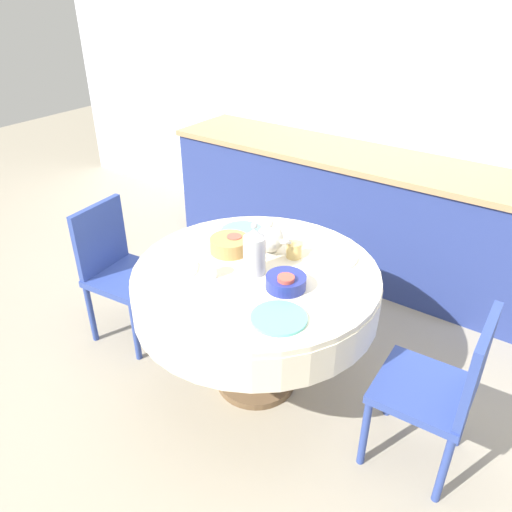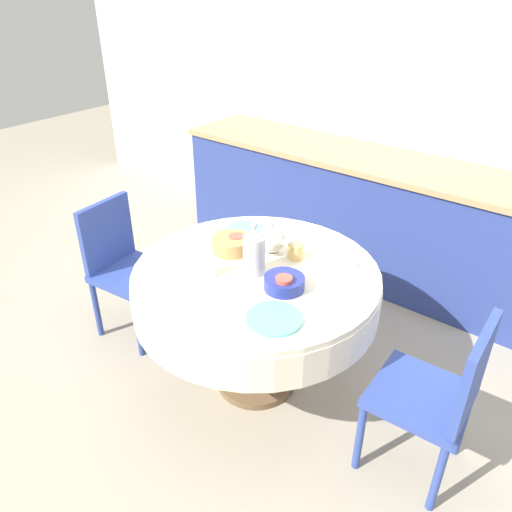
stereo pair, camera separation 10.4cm
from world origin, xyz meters
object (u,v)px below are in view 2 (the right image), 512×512
object	(u,v)px
coffee_carafe	(254,251)
teapot	(272,239)
chair_left	(439,393)
chair_right	(123,263)

from	to	relation	value
coffee_carafe	teapot	xyz separation A→B (m)	(-0.05, 0.20, -0.04)
chair_left	teapot	size ratio (longest dim) A/B	4.29
chair_left	teapot	xyz separation A→B (m)	(-0.99, 0.14, 0.35)
chair_right	chair_left	bearing A→B (deg)	88.21
coffee_carafe	teapot	distance (m)	0.21
chair_right	coffee_carafe	world-z (taller)	coffee_carafe
chair_left	chair_right	distance (m)	1.91
chair_left	teapot	distance (m)	1.06
coffee_carafe	teapot	bearing A→B (deg)	103.01
coffee_carafe	chair_right	bearing A→B (deg)	-175.38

